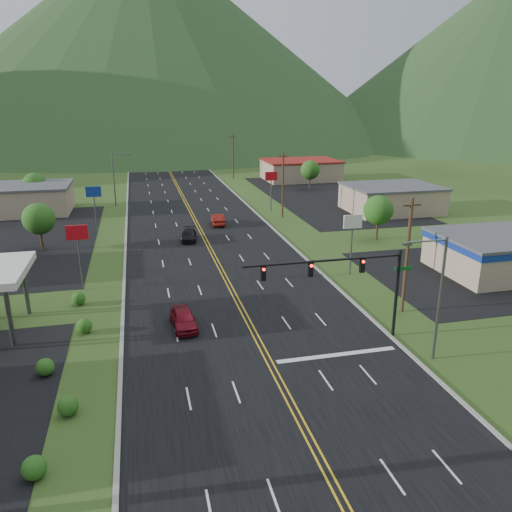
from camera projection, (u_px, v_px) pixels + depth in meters
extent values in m
plane|color=#253C15|center=(335.00, 488.00, 23.76)|extent=(500.00, 500.00, 0.00)
cube|color=black|center=(335.00, 488.00, 23.76)|extent=(20.00, 460.00, 0.04)
cylinder|color=black|center=(396.00, 294.00, 38.01)|extent=(0.24, 0.24, 7.00)
cylinder|color=black|center=(324.00, 261.00, 35.75)|extent=(12.00, 0.18, 0.18)
cube|color=#0C591E|center=(403.00, 268.00, 37.50)|extent=(1.40, 0.06, 0.30)
cube|color=black|center=(362.00, 265.00, 36.59)|extent=(0.35, 0.28, 1.05)
sphere|color=#FF0C05|center=(364.00, 262.00, 36.32)|extent=(0.22, 0.22, 0.22)
cube|color=black|center=(311.00, 270.00, 35.71)|extent=(0.35, 0.28, 1.05)
sphere|color=#FF0C05|center=(312.00, 266.00, 35.43)|extent=(0.22, 0.22, 0.22)
cube|color=black|center=(263.00, 273.00, 34.93)|extent=(0.35, 0.28, 1.05)
sphere|color=#FF0C05|center=(264.00, 270.00, 34.66)|extent=(0.22, 0.22, 0.22)
cylinder|color=#59595E|center=(440.00, 300.00, 34.22)|extent=(0.20, 0.20, 9.00)
cylinder|color=#59595E|center=(427.00, 241.00, 32.60)|extent=(2.88, 0.12, 0.12)
cube|color=#59595E|center=(407.00, 244.00, 32.32)|extent=(0.60, 0.25, 0.18)
cylinder|color=#59595E|center=(114.00, 180.00, 84.65)|extent=(0.20, 0.20, 9.00)
cylinder|color=#59595E|center=(121.00, 154.00, 83.67)|extent=(2.88, 0.12, 0.12)
cube|color=#59595E|center=(129.00, 154.00, 84.02)|extent=(0.60, 0.25, 0.18)
cylinder|color=#59595E|center=(9.00, 315.00, 36.64)|extent=(0.36, 0.36, 5.00)
cylinder|color=#59595E|center=(25.00, 287.00, 42.20)|extent=(0.36, 0.36, 5.00)
cube|color=tan|center=(12.00, 200.00, 79.98)|extent=(18.00, 11.00, 4.20)
cube|color=#4C4C51|center=(9.00, 186.00, 79.30)|extent=(18.40, 11.40, 0.30)
cube|color=tan|center=(511.00, 254.00, 53.01)|extent=(15.00, 10.00, 3.80)
cube|color=tan|center=(391.00, 199.00, 81.24)|extent=(14.00, 11.00, 4.00)
cube|color=#4C4C51|center=(393.00, 186.00, 80.59)|extent=(14.40, 11.40, 0.30)
cube|color=tan|center=(301.00, 171.00, 112.78)|extent=(16.00, 12.00, 4.20)
cube|color=maroon|center=(301.00, 161.00, 112.10)|extent=(16.40, 12.40, 0.30)
cylinder|color=#59595E|center=(81.00, 265.00, 47.72)|extent=(0.16, 0.16, 5.00)
cube|color=red|center=(77.00, 232.00, 46.76)|extent=(2.00, 0.18, 1.40)
cylinder|color=#59595E|center=(96.00, 215.00, 68.12)|extent=(0.16, 0.16, 5.00)
cube|color=navy|center=(93.00, 192.00, 67.15)|extent=(2.00, 0.18, 1.40)
cylinder|color=#59595E|center=(351.00, 252.00, 51.85)|extent=(0.16, 0.16, 5.00)
cube|color=white|center=(353.00, 222.00, 50.88)|extent=(2.00, 0.18, 1.40)
cylinder|color=#59595E|center=(271.00, 196.00, 81.52)|extent=(0.16, 0.16, 5.00)
cube|color=red|center=(271.00, 176.00, 80.55)|extent=(2.00, 0.18, 1.40)
cylinder|color=#382314|center=(41.00, 238.00, 60.60)|extent=(0.30, 0.30, 3.00)
sphere|color=#214F16|center=(39.00, 219.00, 59.88)|extent=(3.84, 3.84, 3.84)
cylinder|color=#382314|center=(36.00, 198.00, 84.53)|extent=(0.30, 0.30, 3.00)
sphere|color=#214F16|center=(35.00, 184.00, 83.81)|extent=(3.84, 3.84, 3.84)
cylinder|color=#382314|center=(377.00, 228.00, 65.27)|extent=(0.30, 0.30, 3.00)
sphere|color=#214F16|center=(378.00, 210.00, 64.54)|extent=(3.84, 3.84, 3.84)
cylinder|color=#382314|center=(310.00, 182.00, 101.39)|extent=(0.30, 0.30, 3.00)
sphere|color=#214F16|center=(310.00, 170.00, 100.66)|extent=(3.84, 3.84, 3.84)
cylinder|color=#382314|center=(407.00, 257.00, 41.93)|extent=(0.28, 0.28, 10.00)
cube|color=#382314|center=(412.00, 205.00, 40.60)|extent=(1.60, 0.12, 0.12)
cylinder|color=#382314|center=(283.00, 185.00, 76.24)|extent=(0.28, 0.28, 10.00)
cube|color=#382314|center=(283.00, 156.00, 74.91)|extent=(1.60, 0.12, 0.12)
cylinder|color=#382314|center=(233.00, 157.00, 113.33)|extent=(0.28, 0.28, 10.00)
cube|color=#382314|center=(233.00, 137.00, 112.00)|extent=(1.60, 0.12, 0.12)
cylinder|color=#382314|center=(208.00, 142.00, 150.41)|extent=(0.28, 0.28, 10.00)
cube|color=#382314|center=(208.00, 127.00, 149.08)|extent=(1.60, 0.12, 0.12)
cone|color=#213D1C|center=(146.00, 38.00, 214.91)|extent=(220.00, 220.00, 85.00)
cone|color=#213D1C|center=(510.00, 55.00, 209.29)|extent=(180.00, 180.00, 70.00)
imported|color=maroon|center=(184.00, 319.00, 40.08)|extent=(2.15, 4.64, 1.54)
imported|color=black|center=(189.00, 235.00, 64.88)|extent=(2.47, 4.83, 1.34)
imported|color=maroon|center=(218.00, 219.00, 72.90)|extent=(2.03, 4.95, 1.59)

